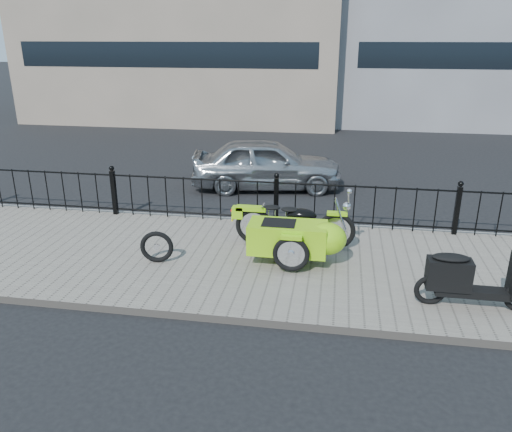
% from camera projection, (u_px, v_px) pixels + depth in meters
% --- Properties ---
extents(ground, '(120.00, 120.00, 0.00)m').
position_uv_depth(ground, '(267.00, 254.00, 9.12)').
color(ground, black).
rests_on(ground, ground).
extents(sidewalk, '(30.00, 3.80, 0.12)m').
position_uv_depth(sidewalk, '(263.00, 263.00, 8.64)').
color(sidewalk, slate).
rests_on(sidewalk, ground).
extents(curb, '(30.00, 0.10, 0.12)m').
position_uv_depth(curb, '(277.00, 224.00, 10.43)').
color(curb, gray).
rests_on(curb, ground).
extents(iron_fence, '(14.11, 0.11, 1.08)m').
position_uv_depth(iron_fence, '(276.00, 202.00, 10.12)').
color(iron_fence, black).
rests_on(iron_fence, sidewalk).
extents(motorcycle_sidecar, '(2.28, 1.48, 0.98)m').
position_uv_depth(motorcycle_sidecar, '(299.00, 235.00, 8.44)').
color(motorcycle_sidecar, black).
rests_on(motorcycle_sidecar, sidewalk).
extents(scooter, '(1.67, 0.49, 1.13)m').
position_uv_depth(scooter, '(468.00, 279.00, 6.99)').
color(scooter, black).
rests_on(scooter, sidewalk).
extents(spare_tire, '(0.57, 0.18, 0.57)m').
position_uv_depth(spare_tire, '(157.00, 247.00, 8.44)').
color(spare_tire, black).
rests_on(spare_tire, sidewalk).
extents(sedan_car, '(4.01, 2.13, 1.30)m').
position_uv_depth(sedan_car, '(267.00, 164.00, 12.82)').
color(sedan_car, '#A4A7AB').
rests_on(sedan_car, ground).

